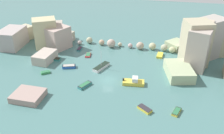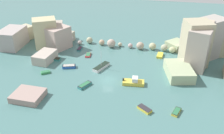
% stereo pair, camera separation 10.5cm
% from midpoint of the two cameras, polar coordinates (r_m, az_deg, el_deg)
% --- Properties ---
extents(cove_water, '(160.00, 160.00, 0.00)m').
position_cam_midpoint_polar(cove_water, '(57.92, -1.00, -3.12)').
color(cove_water, slate).
rests_on(cove_water, ground).
extents(cliff_headland_left, '(21.14, 22.36, 8.72)m').
position_cam_midpoint_polar(cliff_headland_left, '(78.31, -16.02, 6.96)').
color(cliff_headland_left, '#B5AD8B').
rests_on(cliff_headland_left, ground).
extents(cliff_headland_right, '(22.72, 25.11, 11.69)m').
position_cam_midpoint_polar(cliff_headland_right, '(68.05, 20.78, 4.35)').
color(cliff_headland_right, tan).
rests_on(cliff_headland_right, ground).
extents(rock_breakwater, '(37.19, 3.92, 2.57)m').
position_cam_midpoint_polar(rock_breakwater, '(74.16, 2.73, 5.35)').
color(rock_breakwater, '#B19C99').
rests_on(rock_breakwater, ground).
extents(stone_dock, '(6.39, 5.57, 1.38)m').
position_cam_midpoint_polar(stone_dock, '(54.54, -19.02, -6.32)').
color(stone_dock, '#A58A80').
rests_on(stone_dock, ground).
extents(moored_boat_0, '(3.57, 5.58, 5.00)m').
position_cam_midpoint_polar(moored_boat_0, '(62.79, -2.56, 0.04)').
color(moored_boat_0, silver).
rests_on(moored_boat_0, cove_water).
extents(moored_boat_1, '(2.73, 3.65, 0.61)m').
position_cam_midpoint_polar(moored_boat_1, '(55.93, -6.43, -4.23)').
color(moored_boat_1, teal).
rests_on(moored_boat_1, cove_water).
extents(moored_boat_2, '(5.09, 2.49, 1.81)m').
position_cam_midpoint_polar(moored_boat_2, '(56.43, 5.02, -3.48)').
color(moored_boat_2, gold).
rests_on(moored_boat_2, cove_water).
extents(moored_boat_3, '(3.16, 4.00, 0.48)m').
position_cam_midpoint_polar(moored_boat_3, '(60.85, 15.83, -2.36)').
color(moored_boat_3, teal).
rests_on(moored_boat_3, cove_water).
extents(moored_boat_4, '(3.60, 2.33, 0.72)m').
position_cam_midpoint_polar(moored_boat_4, '(63.99, -10.06, 0.13)').
color(moored_boat_4, blue).
rests_on(moored_boat_4, cove_water).
extents(moored_boat_5, '(3.10, 2.80, 0.61)m').
position_cam_midpoint_polar(moored_boat_5, '(49.10, 7.57, -9.69)').
color(moored_boat_5, gold).
rests_on(moored_boat_5, cove_water).
extents(moored_boat_6, '(3.98, 1.52, 0.54)m').
position_cam_midpoint_polar(moored_boat_6, '(68.98, -13.63, 1.86)').
color(moored_boat_6, teal).
rests_on(moored_boat_6, cove_water).
extents(moored_boat_7, '(1.13, 2.59, 0.45)m').
position_cam_midpoint_polar(moored_boat_7, '(73.71, -7.61, 4.23)').
color(moored_boat_7, teal).
rests_on(moored_boat_7, cove_water).
extents(moored_boat_8, '(1.87, 3.38, 0.61)m').
position_cam_midpoint_polar(moored_boat_8, '(70.26, 11.06, 2.71)').
color(moored_boat_8, yellow).
rests_on(moored_boat_8, cove_water).
extents(moored_boat_9, '(2.04, 3.03, 0.48)m').
position_cam_midpoint_polar(moored_boat_9, '(49.72, 14.79, -10.05)').
color(moored_boat_9, yellow).
rests_on(moored_boat_9, cove_water).
extents(moored_boat_10, '(1.68, 2.93, 0.50)m').
position_cam_midpoint_polar(moored_boat_10, '(69.65, -5.64, 2.83)').
color(moored_boat_10, '#CB393B').
rests_on(moored_boat_10, cove_water).
extents(moored_boat_11, '(2.52, 2.22, 0.53)m').
position_cam_midpoint_polar(moored_boat_11, '(62.84, -15.32, -1.21)').
color(moored_boat_11, '#398E50').
rests_on(moored_boat_11, cove_water).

